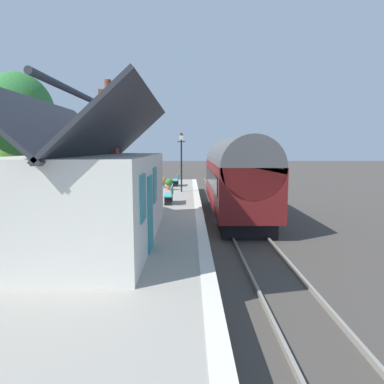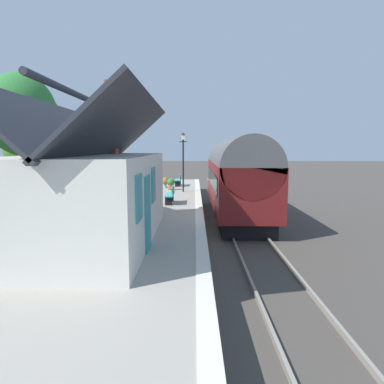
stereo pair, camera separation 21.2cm
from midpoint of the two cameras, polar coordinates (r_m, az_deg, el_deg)
name	(u,v)px [view 1 (the left image)]	position (r m, az deg, el deg)	size (l,w,h in m)	color
ground_plane	(226,235)	(14.85, 5.43, -7.27)	(160.00, 160.00, 0.00)	#423D38
platform	(138,225)	(14.84, -9.48, -5.52)	(32.00, 5.65, 0.92)	gray
platform_edge_coping	(199,214)	(14.56, 0.84, -3.79)	(32.00, 0.36, 0.02)	beige
rail_near	(264,233)	(15.08, 11.61, -6.89)	(52.00, 0.08, 0.14)	gray
rail_far	(231,234)	(14.85, 6.13, -7.00)	(52.00, 0.08, 0.14)	gray
train	(236,177)	(18.20, 7.15, 2.55)	(10.06, 2.73, 4.32)	black
station_building	(95,193)	(10.79, -16.57, -0.22)	(7.90, 3.82, 5.25)	silver
bench_mid_platform	(170,194)	(17.32, -4.13, -0.42)	(1.40, 0.43, 0.88)	teal
bench_platform_end	(177,180)	(25.31, -2.88, 2.12)	(1.41, 0.46, 0.88)	teal
planter_edge_near	(144,181)	(26.48, -8.28, 1.92)	(1.00, 0.32, 0.63)	teal
planter_under_sign	(163,182)	(24.04, -5.12, 1.68)	(0.48, 0.48, 0.77)	teal
planter_bench_left	(131,194)	(17.75, -10.66, -0.37)	(0.62, 0.62, 0.91)	gray
planter_corner_building	(169,183)	(22.93, -4.18, 1.46)	(0.55, 0.55, 0.84)	#9E5138
lamp_post_platform	(181,151)	(21.79, -2.10, 6.97)	(0.32, 0.50, 3.81)	black
tree_distant	(27,126)	(29.76, -26.26, 9.98)	(4.86, 4.93, 8.41)	#4C3828
tree_behind_building	(19,115)	(20.14, -27.51, 11.44)	(3.71, 3.59, 7.63)	#4C3828
tree_far_left	(27,145)	(26.19, -26.36, 7.17)	(3.67, 3.57, 6.01)	#4C3828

